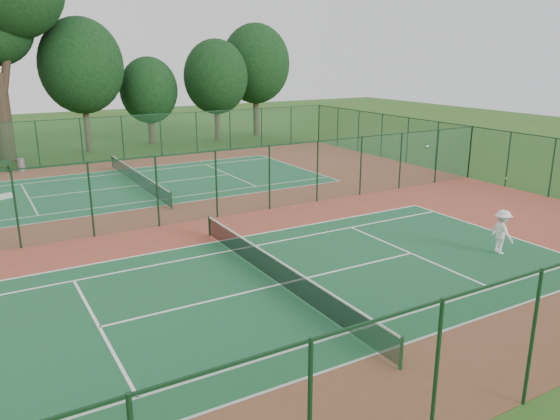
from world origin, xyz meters
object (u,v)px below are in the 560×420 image
object	(u,v)px
trash_bin	(21,165)
bench	(0,166)
kit_bag	(5,196)
player_near	(502,232)

from	to	relation	value
trash_bin	bench	world-z (taller)	trash_bin
bench	kit_bag	bearing A→B (deg)	-105.20
player_near	kit_bag	bearing A→B (deg)	50.55
trash_bin	kit_bag	distance (m)	7.89
player_near	trash_bin	bearing A→B (deg)	39.35
trash_bin	bench	xyz separation A→B (m)	(-1.37, 0.21, 0.01)
player_near	kit_bag	distance (m)	26.78
trash_bin	kit_bag	world-z (taller)	trash_bin
bench	player_near	bearing A→B (deg)	-72.08
trash_bin	bench	distance (m)	1.38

